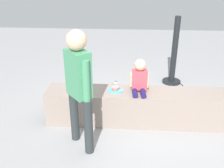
% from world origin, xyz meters
% --- Properties ---
extents(ground_plane, '(12.00, 12.00, 0.00)m').
position_xyz_m(ground_plane, '(0.00, 0.00, 0.00)').
color(ground_plane, gray).
extents(concrete_ledge, '(2.68, 0.46, 0.50)m').
position_xyz_m(concrete_ledge, '(0.00, 0.00, 0.25)').
color(concrete_ledge, gray).
rests_on(concrete_ledge, ground_plane).
extents(child_seated, '(0.28, 0.32, 0.48)m').
position_xyz_m(child_seated, '(0.01, 0.01, 0.71)').
color(child_seated, '#1E1752').
rests_on(child_seated, concrete_ledge).
extents(adult_standing, '(0.35, 0.37, 1.53)m').
position_xyz_m(adult_standing, '(-0.73, -0.62, 0.92)').
color(adult_standing, '#282F2F').
rests_on(adult_standing, ground_plane).
extents(cake_plate, '(0.22, 0.22, 0.07)m').
position_xyz_m(cake_plate, '(-0.33, 0.01, 0.52)').
color(cake_plate, '#4CA5D8').
rests_on(cake_plate, concrete_ledge).
extents(gift_bag, '(0.21, 0.08, 0.29)m').
position_xyz_m(gift_bag, '(-0.77, 0.61, 0.13)').
color(gift_bag, '#B259BF').
rests_on(gift_bag, ground_plane).
extents(railing_post, '(0.36, 0.36, 1.31)m').
position_xyz_m(railing_post, '(0.72, 1.46, 0.51)').
color(railing_post, black).
rests_on(railing_post, ground_plane).
extents(water_bottle_near_gift, '(0.06, 0.06, 0.24)m').
position_xyz_m(water_bottle_near_gift, '(-0.37, 0.94, 0.11)').
color(water_bottle_near_gift, silver).
rests_on(water_bottle_near_gift, ground_plane).
extents(party_cup_red, '(0.07, 0.07, 0.11)m').
position_xyz_m(party_cup_red, '(-1.02, 1.25, 0.05)').
color(party_cup_red, red).
rests_on(party_cup_red, ground_plane).
extents(cake_box_white, '(0.36, 0.35, 0.12)m').
position_xyz_m(cake_box_white, '(0.95, 0.39, 0.06)').
color(cake_box_white, white).
rests_on(cake_box_white, ground_plane).
extents(handbag_black_leather, '(0.29, 0.13, 0.31)m').
position_xyz_m(handbag_black_leather, '(0.71, 0.75, 0.11)').
color(handbag_black_leather, black).
rests_on(handbag_black_leather, ground_plane).
extents(handbag_brown_canvas, '(0.28, 0.12, 0.30)m').
position_xyz_m(handbag_brown_canvas, '(-0.40, 0.67, 0.11)').
color(handbag_brown_canvas, brown).
rests_on(handbag_brown_canvas, ground_plane).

